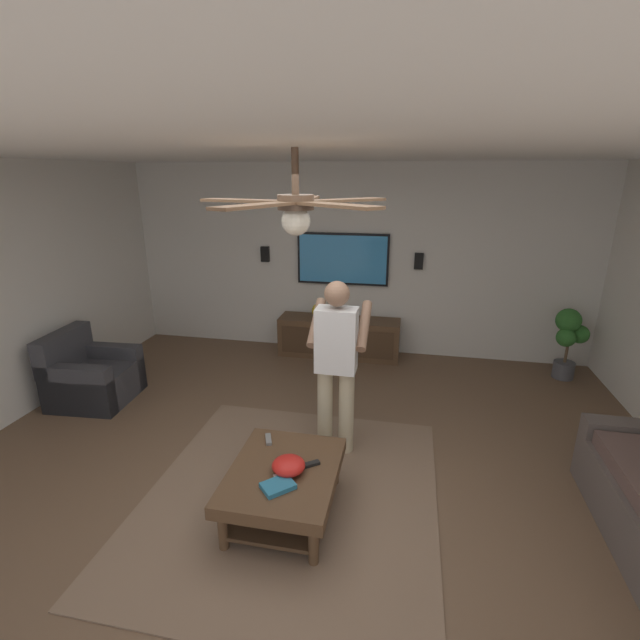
{
  "coord_description": "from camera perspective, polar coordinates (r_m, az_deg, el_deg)",
  "views": [
    {
      "loc": [
        -2.99,
        -0.78,
        2.5
      ],
      "look_at": [
        1.02,
        0.04,
        1.17
      ],
      "focal_mm": 25.28,
      "sensor_mm": 36.0,
      "label": 1
    }
  ],
  "objects": [
    {
      "name": "ground_plane",
      "position": [
        3.98,
        -2.54,
        -20.91
      ],
      "size": [
        7.8,
        7.8,
        0.0
      ],
      "primitive_type": "plane",
      "color": "brown"
    },
    {
      "name": "wall_back_tv",
      "position": [
        6.45,
        4.41,
        7.53
      ],
      "size": [
        0.1,
        6.66,
        2.65
      ],
      "primitive_type": "cube",
      "color": "silver",
      "rests_on": "ground"
    },
    {
      "name": "ceiling_slab",
      "position": [
        3.1,
        -3.28,
        21.77
      ],
      "size": [
        6.7,
        6.66,
        0.1
      ],
      "primitive_type": "cube",
      "color": "white"
    },
    {
      "name": "area_rug",
      "position": [
        3.94,
        -3.64,
        -21.23
      ],
      "size": [
        2.58,
        2.32,
        0.01
      ],
      "primitive_type": "cube",
      "color": "#7A604C",
      "rests_on": "ground"
    },
    {
      "name": "armchair",
      "position": [
        5.81,
        -26.97,
        -6.5
      ],
      "size": [
        0.86,
        0.86,
        0.82
      ],
      "rotation": [
        0.0,
        0.0,
        -1.5
      ],
      "color": "#38383D",
      "rests_on": "ground"
    },
    {
      "name": "coffee_table",
      "position": [
        3.61,
        -4.61,
        -19.63
      ],
      "size": [
        1.0,
        0.8,
        0.4
      ],
      "color": "#513823",
      "rests_on": "ground"
    },
    {
      "name": "media_console",
      "position": [
        6.43,
        2.42,
        -2.2
      ],
      "size": [
        0.45,
        1.7,
        0.55
      ],
      "rotation": [
        0.0,
        0.0,
        3.14
      ],
      "color": "#513823",
      "rests_on": "ground"
    },
    {
      "name": "tv",
      "position": [
        6.37,
        2.89,
        7.72
      ],
      "size": [
        0.05,
        1.29,
        0.72
      ],
      "rotation": [
        0.0,
        0.0,
        3.14
      ],
      "color": "black"
    },
    {
      "name": "person_standing",
      "position": [
        4.03,
        2.11,
        -4.83
      ],
      "size": [
        0.53,
        0.54,
        1.64
      ],
      "rotation": [
        0.0,
        0.0,
        -0.01
      ],
      "color": "#C6B793",
      "rests_on": "ground"
    },
    {
      "name": "potted_plant_tall",
      "position": [
        6.42,
        28.97,
        -1.71
      ],
      "size": [
        0.37,
        0.43,
        0.92
      ],
      "color": "#4C4C51",
      "rests_on": "ground"
    },
    {
      "name": "bowl",
      "position": [
        3.49,
        -4.0,
        -17.9
      ],
      "size": [
        0.25,
        0.25,
        0.11
      ],
      "primitive_type": "ellipsoid",
      "color": "red",
      "rests_on": "coffee_table"
    },
    {
      "name": "remote_white",
      "position": [
        3.42,
        -5.19,
        -19.68
      ],
      "size": [
        0.15,
        0.12,
        0.02
      ],
      "primitive_type": "cube",
      "rotation": [
        0.0,
        0.0,
        3.73
      ],
      "color": "white",
      "rests_on": "coffee_table"
    },
    {
      "name": "remote_black",
      "position": [
        3.57,
        -1.26,
        -17.79
      ],
      "size": [
        0.12,
        0.15,
        0.02
      ],
      "primitive_type": "cube",
      "rotation": [
        0.0,
        0.0,
        2.21
      ],
      "color": "black",
      "rests_on": "coffee_table"
    },
    {
      "name": "remote_grey",
      "position": [
        3.87,
        -6.54,
        -14.78
      ],
      "size": [
        0.16,
        0.1,
        0.02
      ],
      "primitive_type": "cube",
      "rotation": [
        0.0,
        0.0,
        0.37
      ],
      "color": "slate",
      "rests_on": "coffee_table"
    },
    {
      "name": "book",
      "position": [
        3.37,
        -5.34,
        -20.18
      ],
      "size": [
        0.27,
        0.27,
        0.04
      ],
      "primitive_type": "cube",
      "rotation": [
        0.0,
        0.0,
        5.47
      ],
      "color": "teal",
      "rests_on": "coffee_table"
    },
    {
      "name": "vase_round",
      "position": [
        6.34,
        -0.07,
        1.19
      ],
      "size": [
        0.22,
        0.22,
        0.22
      ],
      "primitive_type": "sphere",
      "color": "gold",
      "rests_on": "media_console"
    },
    {
      "name": "wall_speaker_left",
      "position": [
        6.32,
        12.4,
        7.29
      ],
      "size": [
        0.06,
        0.12,
        0.22
      ],
      "primitive_type": "cube",
      "color": "black"
    },
    {
      "name": "wall_speaker_right",
      "position": [
        6.64,
        -6.97,
        8.28
      ],
      "size": [
        0.06,
        0.12,
        0.22
      ],
      "primitive_type": "cube",
      "color": "black"
    },
    {
      "name": "ceiling_fan",
      "position": [
        2.54,
        -2.99,
        14.08
      ],
      "size": [
        1.18,
        1.1,
        0.46
      ],
      "color": "#4C3828"
    }
  ]
}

